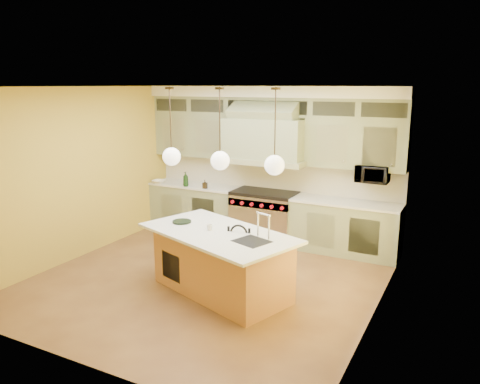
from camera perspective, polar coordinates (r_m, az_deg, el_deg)
The scene contains 18 objects.
floor at distance 7.31m, azimuth -4.08°, elevation -10.67°, with size 5.00×5.00×0.00m, color #57361D.
ceiling at distance 6.70m, azimuth -4.49°, elevation 12.69°, with size 5.00×5.00×0.00m, color white.
wall_back at distance 9.05m, azimuth 4.00°, elevation 3.54°, with size 5.00×5.00×0.00m, color gold.
wall_front at distance 4.98m, azimuth -19.49°, elevation -5.09°, with size 5.00×5.00×0.00m, color gold.
wall_left at distance 8.42m, azimuth -18.98°, elevation 2.15°, with size 5.00×5.00×0.00m, color gold.
wall_right at distance 5.98m, azimuth 16.64°, elevation -1.90°, with size 5.00×5.00×0.00m, color gold.
back_cabinetry at distance 8.81m, azimuth 3.31°, elevation 3.16°, with size 5.00×0.77×2.90m.
range at distance 8.94m, azimuth 3.00°, elevation -2.90°, with size 1.20×0.74×0.96m.
kitchen_island at distance 6.74m, azimuth -2.30°, elevation -8.41°, with size 2.51×1.87×1.35m.
counter_stool at distance 6.54m, azimuth -0.49°, elevation -8.06°, with size 0.41×0.41×1.03m.
microwave at distance 8.24m, azimuth 15.86°, elevation 2.15°, with size 0.54×0.37×0.30m, color black.
oil_bottle_a at distance 9.38m, azimuth -6.64°, elevation 1.57°, with size 0.11×0.11×0.29m, color black.
oil_bottle_b at distance 9.16m, azimuth -4.30°, elevation 0.95°, with size 0.08×0.08×0.17m, color black.
fruit_bowl at distance 9.79m, azimuth -9.88°, elevation 1.26°, with size 0.26×0.26×0.06m, color white.
cup at distance 6.63m, azimuth -3.75°, elevation -4.32°, with size 0.09×0.09×0.08m, color silver.
pendant_left at distance 6.78m, azimuth -8.35°, elevation 4.54°, with size 0.26×0.26×1.11m.
pendant_center at distance 6.35m, azimuth -2.44°, elevation 4.10°, with size 0.26×0.26×1.11m.
pendant_right at distance 6.00m, azimuth 4.23°, elevation 3.55°, with size 0.26×0.26×1.11m.
Camera 1 is at (3.51, -5.71, 2.93)m, focal length 35.00 mm.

